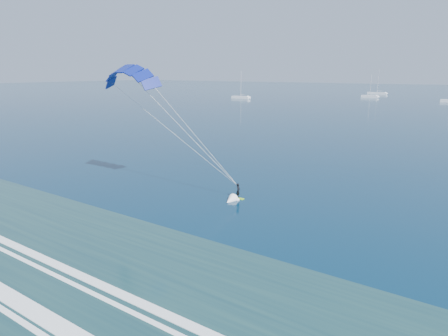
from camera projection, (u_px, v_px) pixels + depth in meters
kitesurfer_rig at (178, 124)px, 42.44m from camera, size 18.00×6.13×15.01m
sailboat_0 at (241, 97)px, 196.96m from camera, size 9.76×2.40×13.13m
sailboat_1 at (370, 96)px, 203.73m from camera, size 8.31×2.40×11.47m
sailboat_2 at (377, 93)px, 232.97m from camera, size 10.85×2.40×14.33m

